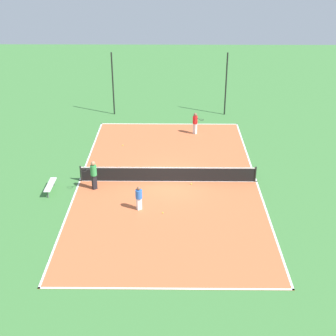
# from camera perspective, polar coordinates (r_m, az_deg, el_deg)

# --- Properties ---
(ground_plane) EXTENTS (80.00, 80.00, 0.00)m
(ground_plane) POSITION_cam_1_polar(r_m,az_deg,el_deg) (28.17, -0.00, -1.64)
(ground_plane) COLOR #3D7538
(court_surface) EXTENTS (10.75, 19.32, 0.02)m
(court_surface) POSITION_cam_1_polar(r_m,az_deg,el_deg) (28.17, -0.00, -1.62)
(court_surface) COLOR #C66038
(court_surface) RESTS_ON ground_plane
(tennis_net) EXTENTS (10.55, 0.10, 0.97)m
(tennis_net) POSITION_cam_1_polar(r_m,az_deg,el_deg) (27.93, -0.00, -0.70)
(tennis_net) COLOR black
(tennis_net) RESTS_ON court_surface
(bench) EXTENTS (0.36, 1.74, 0.45)m
(bench) POSITION_cam_1_polar(r_m,az_deg,el_deg) (27.76, -14.15, -2.05)
(bench) COLOR silver
(bench) RESTS_ON ground_plane
(player_near_blue) EXTENTS (0.49, 0.49, 1.39)m
(player_near_blue) POSITION_cam_1_polar(r_m,az_deg,el_deg) (24.99, -3.57, -3.51)
(player_near_blue) COLOR white
(player_near_blue) RESTS_ON court_surface
(player_far_green) EXTENTS (0.95, 0.81, 1.78)m
(player_far_green) POSITION_cam_1_polar(r_m,az_deg,el_deg) (27.17, -9.07, -0.61)
(player_far_green) COLOR black
(player_far_green) RESTS_ON court_surface
(player_coach_red) EXTENTS (0.92, 0.86, 1.63)m
(player_coach_red) POSITION_cam_1_polar(r_m,az_deg,el_deg) (34.76, 3.34, 5.63)
(player_coach_red) COLOR white
(player_coach_red) RESTS_ON court_surface
(tennis_ball_right_alley) EXTENTS (0.07, 0.07, 0.07)m
(tennis_ball_right_alley) POSITION_cam_1_polar(r_m,az_deg,el_deg) (27.79, 2.86, -1.96)
(tennis_ball_right_alley) COLOR #CCE033
(tennis_ball_right_alley) RESTS_ON court_surface
(tennis_ball_left_sideline) EXTENTS (0.07, 0.07, 0.07)m
(tennis_ball_left_sideline) POSITION_cam_1_polar(r_m,az_deg,el_deg) (24.96, -0.65, -5.47)
(tennis_ball_left_sideline) COLOR #CCE033
(tennis_ball_left_sideline) RESTS_ON court_surface
(tennis_ball_near_net) EXTENTS (0.07, 0.07, 0.07)m
(tennis_ball_near_net) POSITION_cam_1_polar(r_m,az_deg,el_deg) (33.10, -5.53, 2.78)
(tennis_ball_near_net) COLOR #CCE033
(tennis_ball_near_net) RESTS_ON court_surface
(fence_post_back_left) EXTENTS (0.12, 0.12, 5.12)m
(fence_post_back_left) POSITION_cam_1_polar(r_m,az_deg,el_deg) (38.61, -6.73, 10.13)
(fence_post_back_left) COLOR black
(fence_post_back_left) RESTS_ON ground_plane
(fence_post_back_right) EXTENTS (0.12, 0.12, 5.12)m
(fence_post_back_right) POSITION_cam_1_polar(r_m,az_deg,el_deg) (38.55, 7.08, 10.08)
(fence_post_back_right) COLOR black
(fence_post_back_right) RESTS_ON ground_plane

